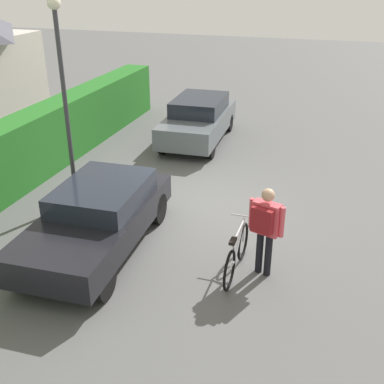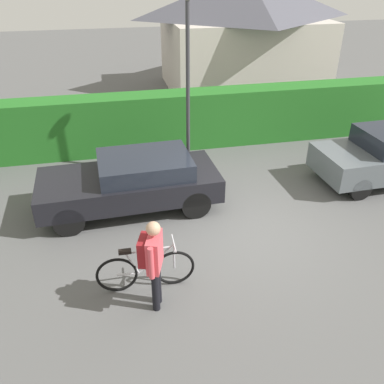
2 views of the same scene
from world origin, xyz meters
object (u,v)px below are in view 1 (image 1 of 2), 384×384
object	(u,v)px
parked_car_far	(198,119)
bicycle	(237,254)
parked_car_near	(98,216)
person_rider	(265,224)
street_lamp	(63,80)

from	to	relation	value
parked_car_far	bicycle	distance (m)	7.44
parked_car_near	bicycle	world-z (taller)	parked_car_near
parked_car_far	person_rider	size ratio (longest dim) A/B	2.34
parked_car_far	street_lamp	distance (m)	5.87
parked_car_far	person_rider	bearing A→B (deg)	-154.12
parked_car_near	parked_car_far	bearing A→B (deg)	-0.01
parked_car_far	street_lamp	size ratio (longest dim) A/B	0.87
parked_car_near	street_lamp	size ratio (longest dim) A/B	0.90
person_rider	street_lamp	xyz separation A→B (m)	(1.56, 4.77, 1.91)
person_rider	parked_car_near	bearing A→B (deg)	91.03
parked_car_near	person_rider	xyz separation A→B (m)	(0.06, -3.29, 0.35)
street_lamp	parked_car_near	bearing A→B (deg)	-137.62
parked_car_near	street_lamp	xyz separation A→B (m)	(1.62, 1.48, 2.26)
parked_car_near	bicycle	size ratio (longest dim) A/B	2.37
parked_car_near	parked_car_far	xyz separation A→B (m)	(6.84, -0.00, 0.03)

